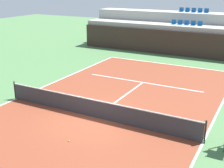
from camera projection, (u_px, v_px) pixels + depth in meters
The scene contains 14 objects.
ground_plane at pixel (95, 117), 15.19m from camera, with size 80.00×80.00×0.00m, color #477042.
court_surface at pixel (95, 117), 15.19m from camera, with size 11.00×24.00×0.01m, color brown.
baseline_far at pixel (168, 64), 25.15m from camera, with size 11.00×0.10×0.00m, color white.
sideline_left at pixel (16, 99), 17.64m from camera, with size 0.10×24.00×0.00m, color white.
sideline_right at pixel (203, 143), 12.74m from camera, with size 0.10×24.00×0.00m, color white.
service_line_far at pixel (143, 82), 20.52m from camera, with size 8.26×0.10×0.00m, color white.
centre_service_line at pixel (122, 97), 17.85m from camera, with size 0.10×6.40×0.00m, color white.
back_wall at pixel (181, 44), 27.71m from camera, with size 20.74×0.30×2.31m, color #33231E.
stands_tier_lower at pixel (185, 39), 28.77m from camera, with size 20.74×2.40×2.73m, color #9E9E99.
stands_tier_upper at pixel (192, 31), 30.61m from camera, with size 20.74×2.40×3.73m, color #9E9E99.
seating_row_lower at pixel (186, 24), 28.37m from camera, with size 2.98×0.44×0.44m.
seating_row_upper at pixel (193, 11), 30.05m from camera, with size 2.98×0.44×0.44m.
tennis_net at pixel (94, 108), 15.03m from camera, with size 11.08×0.08×1.07m.
tennis_ball_0 at pixel (69, 141), 12.85m from camera, with size 0.07×0.07×0.07m, color #CCE033.
Camera 1 is at (7.35, -11.76, 6.50)m, focal length 47.60 mm.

